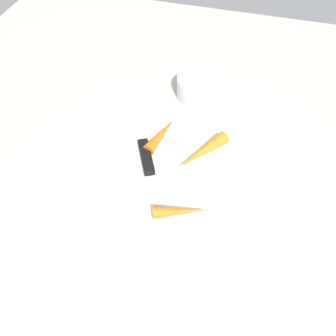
{
  "coord_description": "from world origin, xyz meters",
  "views": [
    {
      "loc": [
        -0.37,
        -0.1,
        0.53
      ],
      "look_at": [
        0.0,
        0.0,
        0.01
      ],
      "focal_mm": 33.6,
      "sensor_mm": 36.0,
      "label": 1
    }
  ],
  "objects": [
    {
      "name": "cutting_board",
      "position": [
        0.0,
        0.0,
        0.01
      ],
      "size": [
        0.36,
        0.26,
        0.01
      ],
      "primitive_type": "cube",
      "color": "silver",
      "rests_on": "ground_plane"
    },
    {
      "name": "carrot_shortest",
      "position": [
        -0.1,
        -0.05,
        0.02
      ],
      "size": [
        0.05,
        0.1,
        0.02
      ],
      "primitive_type": "cone",
      "rotation": [
        0.0,
        1.57,
        5.03
      ],
      "color": "orange",
      "rests_on": "cutting_board"
    },
    {
      "name": "knife",
      "position": [
        0.0,
        0.04,
        0.02
      ],
      "size": [
        0.19,
        0.11,
        0.01
      ],
      "rotation": [
        0.0,
        0.0,
        3.62
      ],
      "color": "#B7B7BC",
      "rests_on": "cutting_board"
    },
    {
      "name": "carrot_medium",
      "position": [
        0.07,
        0.04,
        0.02
      ],
      "size": [
        0.11,
        0.05,
        0.03
      ],
      "primitive_type": "cone",
      "rotation": [
        0.0,
        1.57,
        6.0
      ],
      "color": "orange",
      "rests_on": "cutting_board"
    },
    {
      "name": "small_bowl",
      "position": [
        0.25,
        -0.01,
        0.03
      ],
      "size": [
        0.11,
        0.11,
        0.05
      ],
      "primitive_type": "cylinder",
      "color": "silver",
      "rests_on": "ground_plane"
    },
    {
      "name": "ground_plane",
      "position": [
        0.0,
        0.0,
        0.0
      ],
      "size": [
        1.4,
        1.4,
        0.0
      ],
      "primitive_type": "plane",
      "color": "#ADA8A0"
    },
    {
      "name": "carrot_longest",
      "position": [
        0.05,
        -0.06,
        0.03
      ],
      "size": [
        0.12,
        0.1,
        0.03
      ],
      "primitive_type": "cone",
      "rotation": [
        0.0,
        1.57,
        2.52
      ],
      "color": "orange",
      "rests_on": "cutting_board"
    }
  ]
}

